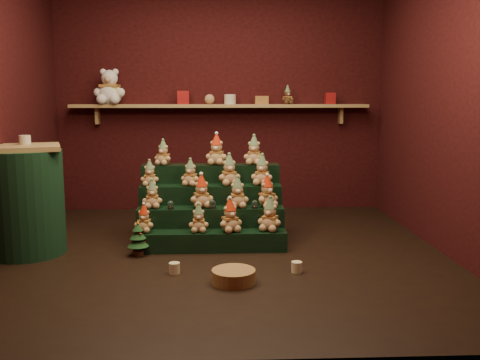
{
  "coord_description": "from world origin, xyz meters",
  "views": [
    {
      "loc": [
        -0.06,
        -4.7,
        1.4
      ],
      "look_at": [
        0.17,
        0.25,
        0.64
      ],
      "focal_mm": 40.0,
      "sensor_mm": 36.0,
      "label": 1
    }
  ],
  "objects_px": {
    "side_table": "(25,201)",
    "wicker_basket": "(234,276)",
    "snow_globe_a": "(171,205)",
    "mini_christmas_tree": "(138,238)",
    "snow_globe_b": "(212,204)",
    "snow_globe_c": "(255,204)",
    "brown_bear": "(287,95)",
    "mug_left": "(174,268)",
    "mug_right": "(297,267)",
    "white_bear": "(110,82)",
    "riser_tier_front": "(211,241)"
  },
  "relations": [
    {
      "from": "side_table",
      "to": "white_bear",
      "type": "height_order",
      "value": "white_bear"
    },
    {
      "from": "riser_tier_front",
      "to": "mug_right",
      "type": "xyz_separation_m",
      "value": [
        0.7,
        -0.66,
        -0.05
      ]
    },
    {
      "from": "white_bear",
      "to": "riser_tier_front",
      "type": "bearing_deg",
      "value": -51.98
    },
    {
      "from": "white_bear",
      "to": "mini_christmas_tree",
      "type": "bearing_deg",
      "value": -70.09
    },
    {
      "from": "side_table",
      "to": "mini_christmas_tree",
      "type": "relative_size",
      "value": 3.03
    },
    {
      "from": "snow_globe_a",
      "to": "brown_bear",
      "type": "distance_m",
      "value": 2.29
    },
    {
      "from": "riser_tier_front",
      "to": "side_table",
      "type": "height_order",
      "value": "side_table"
    },
    {
      "from": "mini_christmas_tree",
      "to": "mug_left",
      "type": "bearing_deg",
      "value": -54.89
    },
    {
      "from": "side_table",
      "to": "wicker_basket",
      "type": "bearing_deg",
      "value": -42.84
    },
    {
      "from": "snow_globe_a",
      "to": "snow_globe_c",
      "type": "xyz_separation_m",
      "value": [
        0.79,
        0.0,
        -0.0
      ]
    },
    {
      "from": "white_bear",
      "to": "snow_globe_b",
      "type": "bearing_deg",
      "value": -48.95
    },
    {
      "from": "snow_globe_a",
      "to": "snow_globe_c",
      "type": "relative_size",
      "value": 1.01
    },
    {
      "from": "side_table",
      "to": "white_bear",
      "type": "bearing_deg",
      "value": 57.93
    },
    {
      "from": "mini_christmas_tree",
      "to": "wicker_basket",
      "type": "height_order",
      "value": "mini_christmas_tree"
    },
    {
      "from": "mini_christmas_tree",
      "to": "side_table",
      "type": "bearing_deg",
      "value": 173.37
    },
    {
      "from": "mini_christmas_tree",
      "to": "mug_left",
      "type": "distance_m",
      "value": 0.64
    },
    {
      "from": "side_table",
      "to": "mug_right",
      "type": "relative_size",
      "value": 11.14
    },
    {
      "from": "side_table",
      "to": "mug_left",
      "type": "xyz_separation_m",
      "value": [
        1.38,
        -0.63,
        -0.44
      ]
    },
    {
      "from": "mug_right",
      "to": "snow_globe_a",
      "type": "bearing_deg",
      "value": 142.73
    },
    {
      "from": "snow_globe_b",
      "to": "snow_globe_a",
      "type": "bearing_deg",
      "value": 180.0
    },
    {
      "from": "snow_globe_c",
      "to": "mini_christmas_tree",
      "type": "relative_size",
      "value": 0.25
    },
    {
      "from": "snow_globe_b",
      "to": "mug_left",
      "type": "bearing_deg",
      "value": -110.62
    },
    {
      "from": "side_table",
      "to": "mug_right",
      "type": "height_order",
      "value": "side_table"
    },
    {
      "from": "snow_globe_c",
      "to": "wicker_basket",
      "type": "xyz_separation_m",
      "value": [
        -0.24,
        -1.05,
        -0.35
      ]
    },
    {
      "from": "snow_globe_a",
      "to": "mini_christmas_tree",
      "type": "xyz_separation_m",
      "value": [
        -0.27,
        -0.29,
        -0.24
      ]
    },
    {
      "from": "snow_globe_c",
      "to": "mug_right",
      "type": "bearing_deg",
      "value": -70.87
    },
    {
      "from": "snow_globe_b",
      "to": "wicker_basket",
      "type": "height_order",
      "value": "snow_globe_b"
    },
    {
      "from": "snow_globe_b",
      "to": "mug_left",
      "type": "height_order",
      "value": "snow_globe_b"
    },
    {
      "from": "white_bear",
      "to": "mug_left",
      "type": "bearing_deg",
      "value": -65.64
    },
    {
      "from": "white_bear",
      "to": "brown_bear",
      "type": "distance_m",
      "value": 2.14
    },
    {
      "from": "snow_globe_a",
      "to": "side_table",
      "type": "xyz_separation_m",
      "value": [
        -1.29,
        -0.17,
        0.09
      ]
    },
    {
      "from": "snow_globe_a",
      "to": "mini_christmas_tree",
      "type": "relative_size",
      "value": 0.25
    },
    {
      "from": "wicker_basket",
      "to": "snow_globe_a",
      "type": "bearing_deg",
      "value": 118.02
    },
    {
      "from": "wicker_basket",
      "to": "side_table",
      "type": "bearing_deg",
      "value": 154.62
    },
    {
      "from": "riser_tier_front",
      "to": "snow_globe_a",
      "type": "xyz_separation_m",
      "value": [
        -0.38,
        0.16,
        0.31
      ]
    },
    {
      "from": "riser_tier_front",
      "to": "mug_left",
      "type": "relative_size",
      "value": 15.67
    },
    {
      "from": "snow_globe_a",
      "to": "mug_left",
      "type": "height_order",
      "value": "snow_globe_a"
    },
    {
      "from": "mini_christmas_tree",
      "to": "mug_left",
      "type": "relative_size",
      "value": 3.64
    },
    {
      "from": "side_table",
      "to": "wicker_basket",
      "type": "xyz_separation_m",
      "value": [
        1.85,
        -0.88,
        -0.43
      ]
    },
    {
      "from": "side_table",
      "to": "brown_bear",
      "type": "height_order",
      "value": "brown_bear"
    },
    {
      "from": "snow_globe_c",
      "to": "brown_bear",
      "type": "bearing_deg",
      "value": 72.05
    },
    {
      "from": "snow_globe_c",
      "to": "mug_left",
      "type": "bearing_deg",
      "value": -131.14
    },
    {
      "from": "riser_tier_front",
      "to": "snow_globe_a",
      "type": "bearing_deg",
      "value": 156.95
    },
    {
      "from": "snow_globe_a",
      "to": "wicker_basket",
      "type": "xyz_separation_m",
      "value": [
        0.56,
        -1.05,
        -0.35
      ]
    },
    {
      "from": "mini_christmas_tree",
      "to": "mug_left",
      "type": "height_order",
      "value": "mini_christmas_tree"
    },
    {
      "from": "riser_tier_front",
      "to": "white_bear",
      "type": "relative_size",
      "value": 2.66
    },
    {
      "from": "snow_globe_b",
      "to": "mini_christmas_tree",
      "type": "bearing_deg",
      "value": -156.3
    },
    {
      "from": "snow_globe_c",
      "to": "snow_globe_b",
      "type": "bearing_deg",
      "value": 180.0
    },
    {
      "from": "snow_globe_c",
      "to": "wicker_basket",
      "type": "bearing_deg",
      "value": -102.63
    },
    {
      "from": "riser_tier_front",
      "to": "white_bear",
      "type": "distance_m",
      "value": 2.59
    }
  ]
}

